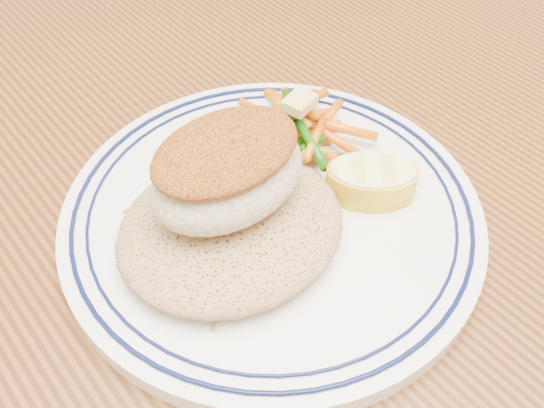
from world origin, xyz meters
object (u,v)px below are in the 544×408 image
(fish_fillet, at_px, (228,170))
(vegetable_pile, at_px, (295,128))
(plate, at_px, (272,214))
(dining_table, at_px, (264,268))
(lemon_wedge, at_px, (372,180))
(rice_pilaf, at_px, (231,223))

(fish_fillet, bearing_deg, vegetable_pile, 21.91)
(plate, bearing_deg, dining_table, 62.75)
(dining_table, xyz_separation_m, plate, (-0.02, -0.03, 0.11))
(plate, height_order, lemon_wedge, lemon_wedge)
(dining_table, bearing_deg, fish_fillet, -152.99)
(rice_pilaf, height_order, lemon_wedge, rice_pilaf)
(rice_pilaf, distance_m, fish_fillet, 0.04)
(vegetable_pile, height_order, lemon_wedge, vegetable_pile)
(dining_table, height_order, lemon_wedge, lemon_wedge)
(rice_pilaf, distance_m, lemon_wedge, 0.10)
(plate, height_order, rice_pilaf, rice_pilaf)
(fish_fillet, distance_m, lemon_wedge, 0.11)
(plate, relative_size, lemon_wedge, 3.55)
(dining_table, distance_m, fish_fillet, 0.17)
(fish_fillet, xyz_separation_m, vegetable_pile, (0.09, 0.03, -0.04))
(rice_pilaf, bearing_deg, dining_table, 32.54)
(plate, bearing_deg, rice_pilaf, -175.50)
(plate, xyz_separation_m, fish_fillet, (-0.03, 0.01, 0.05))
(fish_fillet, relative_size, vegetable_pile, 1.00)
(dining_table, distance_m, vegetable_pile, 0.13)
(fish_fillet, bearing_deg, rice_pilaf, -125.02)
(lemon_wedge, bearing_deg, vegetable_pile, 94.05)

